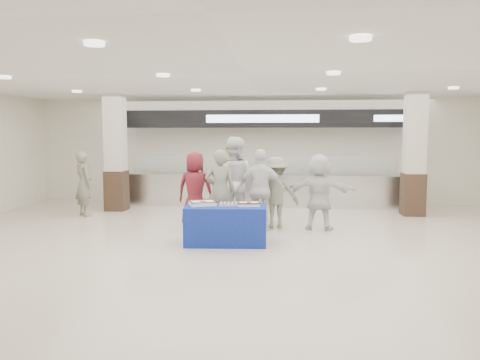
# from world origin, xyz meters

# --- Properties ---
(ground) EXTENTS (14.00, 14.00, 0.00)m
(ground) POSITION_xyz_m (0.00, 0.00, 0.00)
(ground) COLOR beige
(ground) RESTS_ON ground
(serving_line) EXTENTS (8.70, 0.85, 2.80)m
(serving_line) POSITION_xyz_m (0.00, 5.40, 1.16)
(serving_line) COLOR silver
(serving_line) RESTS_ON ground
(column_left) EXTENTS (0.55, 0.55, 3.20)m
(column_left) POSITION_xyz_m (-4.00, 4.20, 1.53)
(column_left) COLOR #322116
(column_left) RESTS_ON ground
(column_right) EXTENTS (0.55, 0.55, 3.20)m
(column_right) POSITION_xyz_m (4.00, 4.20, 1.53)
(column_right) COLOR #322116
(column_right) RESTS_ON ground
(display_table) EXTENTS (1.60, 0.89, 0.75)m
(display_table) POSITION_xyz_m (-0.45, 0.54, 0.38)
(display_table) COLOR navy
(display_table) RESTS_ON ground
(sheet_cake_left) EXTENTS (0.59, 0.54, 0.10)m
(sheet_cake_left) POSITION_xyz_m (-0.91, 0.55, 0.80)
(sheet_cake_left) COLOR white
(sheet_cake_left) RESTS_ON display_table
(sheet_cake_right) EXTENTS (0.45, 0.37, 0.09)m
(sheet_cake_right) POSITION_xyz_m (-0.00, 0.58, 0.79)
(sheet_cake_right) COLOR white
(sheet_cake_right) RESTS_ON display_table
(cupcake_tray) EXTENTS (0.39, 0.30, 0.06)m
(cupcake_tray) POSITION_xyz_m (-0.40, 0.55, 0.78)
(cupcake_tray) COLOR #B6B7BB
(cupcake_tray) RESTS_ON display_table
(civilian_maroon) EXTENTS (0.88, 0.61, 1.71)m
(civilian_maroon) POSITION_xyz_m (-1.39, 2.25, 0.86)
(civilian_maroon) COLOR maroon
(civilian_maroon) RESTS_ON ground
(soldier_a) EXTENTS (0.70, 0.51, 1.80)m
(soldier_a) POSITION_xyz_m (-0.72, 1.62, 0.90)
(soldier_a) COLOR slate
(soldier_a) RESTS_ON ground
(chef_tall) EXTENTS (1.06, 0.86, 2.06)m
(chef_tall) POSITION_xyz_m (-0.50, 2.23, 1.03)
(chef_tall) COLOR white
(chef_tall) RESTS_ON ground
(chef_short) EXTENTS (1.06, 0.45, 1.80)m
(chef_short) POSITION_xyz_m (0.16, 1.89, 0.90)
(chef_short) COLOR white
(chef_short) RESTS_ON ground
(soldier_b) EXTENTS (1.08, 0.67, 1.61)m
(soldier_b) POSITION_xyz_m (0.47, 2.24, 0.81)
(soldier_b) COLOR slate
(soldier_b) RESTS_ON ground
(civilian_white) EXTENTS (1.63, 0.75, 1.69)m
(civilian_white) POSITION_xyz_m (1.44, 2.10, 0.85)
(civilian_white) COLOR white
(civilian_white) RESTS_ON ground
(soldier_bg) EXTENTS (0.72, 0.71, 1.68)m
(soldier_bg) POSITION_xyz_m (-4.51, 3.23, 0.84)
(soldier_bg) COLOR slate
(soldier_bg) RESTS_ON ground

